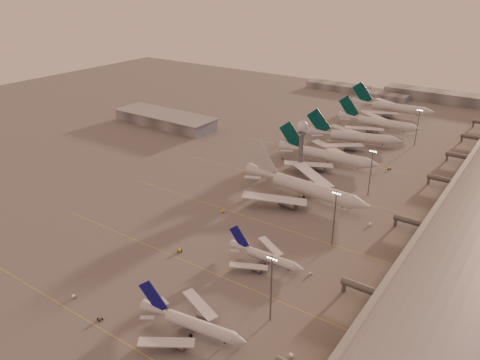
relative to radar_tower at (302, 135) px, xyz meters
The scene contains 25 objects.
ground 121.92m from the radar_tower, 92.39° to the right, with size 700.00×700.00×0.00m, color #5F5D5D.
taxiway_markings 71.83m from the radar_tower, 68.66° to the right, with size 180.00×185.25×0.02m.
hangar 127.68m from the radar_tower, behind, with size 82.00×27.00×8.50m.
radar_tower is the anchor object (origin of this frame).
mast_a 131.38m from the radar_tower, 66.17° to the right, with size 3.60×0.56×25.00m.
mast_b 82.32m from the radar_tower, 52.43° to the right, with size 3.60×0.56×25.00m.
mast_c 46.66m from the radar_tower, 12.53° to the right, with size 3.60×0.56×25.00m.
mast_d 91.11m from the radar_tower, 61.74° to the left, with size 3.60×0.56×25.00m.
distant_horizon 205.86m from the radar_tower, 90.67° to the left, with size 165.00×37.50×9.00m.
narrowbody_near 145.14m from the radar_tower, 75.58° to the right, with size 39.04×30.95×15.31m.
narrowbody_mid 100.94m from the radar_tower, 69.68° to the right, with size 33.72×26.92×13.17m.
widebody_white 41.25m from the radar_tower, 58.41° to the right, with size 71.91×57.45×25.28m.
greentail_a 25.56m from the radar_tower, 60.14° to the left, with size 63.51×51.15×23.06m.
greentail_b 61.48m from the radar_tower, 81.46° to the left, with size 60.99×48.54×22.80m.
greentail_c 101.32m from the radar_tower, 83.53° to the left, with size 61.68×49.76×22.39m.
greentail_d 146.06m from the radar_tower, 87.65° to the left, with size 65.83×52.92×23.93m.
gsv_truck_a 151.48m from the radar_tower, 93.73° to the right, with size 5.87×3.22×2.24m.
gsv_tug_near 153.88m from the radar_tower, 87.48° to the right, with size 2.98×3.97×1.01m.
gsv_catering_a 147.84m from the radar_tower, 62.82° to the right, with size 5.93×4.05×4.46m.
gsv_tug_mid 108.07m from the radar_tower, 89.52° to the right, with size 4.37×4.46×1.12m.
gsv_truck_b 106.14m from the radar_tower, 59.62° to the right, with size 5.00×2.63×1.92m.
gsv_truck_c 71.19m from the radar_tower, 94.25° to the right, with size 4.75×5.86×2.29m.
gsv_catering_b 72.71m from the radar_tower, 34.80° to the right, with size 5.30×2.71×4.25m.
gsv_truck_d 27.32m from the radar_tower, 151.66° to the left, with size 2.99×6.13×2.37m.
gsv_tug_hangar 56.19m from the radar_tower, 34.94° to the left, with size 4.14×2.80×1.11m.
Camera 1 is at (119.86, -106.57, 105.93)m, focal length 35.00 mm.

